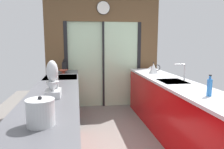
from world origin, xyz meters
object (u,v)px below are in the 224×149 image
at_px(oven_range, 62,102).
at_px(stand_mixer, 53,83).
at_px(knife_block, 64,67).
at_px(kettle, 154,68).
at_px(soap_bottle_far, 209,87).
at_px(stock_pot, 41,112).
at_px(mixing_bowl, 63,71).

bearing_deg(oven_range, stand_mixer, -89.24).
height_order(knife_block, kettle, knife_block).
relative_size(stand_mixer, soap_bottle_far, 1.67).
bearing_deg(soap_bottle_far, stock_pot, -161.59).
bearing_deg(mixing_bowl, oven_range, -92.25).
distance_m(stand_mixer, stock_pot, 0.86).
bearing_deg(kettle, stand_mixer, -138.46).
relative_size(stand_mixer, stock_pot, 1.85).
bearing_deg(knife_block, stand_mixer, -90.00).
bearing_deg(stock_pot, soap_bottle_far, 18.41).
xyz_separation_m(kettle, soap_bottle_far, (-0.00, -1.84, 0.01)).
xyz_separation_m(mixing_bowl, kettle, (1.78, -0.29, 0.06)).
bearing_deg(kettle, stock_pot, -126.21).
xyz_separation_m(stand_mixer, soap_bottle_far, (1.78, -0.26, -0.05)).
xyz_separation_m(oven_range, soap_bottle_far, (1.80, -1.66, 0.57)).
xyz_separation_m(mixing_bowl, stock_pot, (-0.00, -2.72, 0.06)).
height_order(knife_block, stock_pot, knife_block).
bearing_deg(stand_mixer, knife_block, 90.00).
bearing_deg(oven_range, kettle, 5.77).
relative_size(knife_block, stock_pot, 1.15).
relative_size(mixing_bowl, stand_mixer, 0.47).
bearing_deg(stock_pot, stand_mixer, 90.00).
xyz_separation_m(oven_range, stock_pot, (0.02, -2.25, 0.57)).
distance_m(oven_range, stock_pot, 2.32).
relative_size(mixing_bowl, soap_bottle_far, 0.79).
bearing_deg(kettle, mixing_bowl, 170.85).
height_order(mixing_bowl, stand_mixer, stand_mixer).
distance_m(stock_pot, kettle, 3.02).
bearing_deg(knife_block, kettle, -18.74).
relative_size(knife_block, soap_bottle_far, 1.04).
distance_m(oven_range, soap_bottle_far, 2.51).
xyz_separation_m(mixing_bowl, knife_block, (-0.00, 0.32, 0.06)).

